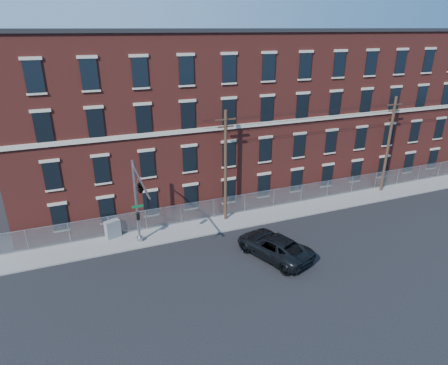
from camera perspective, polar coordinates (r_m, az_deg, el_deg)
name	(u,v)px	position (r m, az deg, el deg)	size (l,w,h in m)	color
ground	(228,256)	(29.98, 0.64, -10.90)	(140.00, 140.00, 0.00)	black
sidewalk	(321,205)	(39.06, 14.35, -3.23)	(65.00, 3.00, 0.12)	gray
mill_building	(281,107)	(43.73, 8.58, 11.12)	(55.30, 14.32, 16.30)	maroon
chain_link_fence	(315,191)	(39.62, 13.42, -1.18)	(59.06, 0.06, 1.85)	#A5A8AD
traffic_signal_mast	(140,193)	(27.92, -12.53, -1.52)	(0.90, 6.75, 7.00)	#9EA0A5
utility_pole_near	(226,165)	(32.96, 0.25, 2.64)	(1.80, 0.28, 10.00)	#402B20
utility_pole_mid	(388,144)	(42.70, 23.41, 5.38)	(1.80, 0.28, 10.00)	#402B20
overhead_wires	(395,107)	(41.89, 24.20, 10.32)	(40.00, 0.62, 0.62)	black
pickup_truck	(274,246)	(29.75, 7.46, -9.42)	(2.87, 6.23, 1.73)	black
utility_cabinet	(113,229)	(33.12, -16.33, -6.68)	(1.21, 0.61, 1.51)	slate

